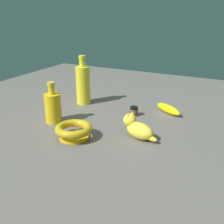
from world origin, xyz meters
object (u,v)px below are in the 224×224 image
object	(u,v)px
bottle_tall	(83,84)
nail_polish_jar	(134,111)
banana	(168,109)
bowl	(74,130)
bottle_short	(53,107)
cat_figurine	(137,128)

from	to	relation	value
bottle_tall	nail_polish_jar	world-z (taller)	bottle_tall
banana	bottle_tall	bearing A→B (deg)	-138.79
nail_polish_jar	bowl	size ratio (longest dim) A/B	0.30
bottle_tall	banana	world-z (taller)	bottle_tall
banana	bowl	xyz separation A→B (m)	(0.25, 0.42, 0.01)
bottle_tall	bottle_short	world-z (taller)	bottle_tall
bottle_tall	bowl	bearing A→B (deg)	117.20
cat_figurine	bottle_short	bearing A→B (deg)	3.22
bottle_tall	bowl	world-z (taller)	bottle_tall
bottle_short	cat_figurine	size ratio (longest dim) A/B	1.17
bottle_short	cat_figurine	distance (m)	0.39
banana	nail_polish_jar	distance (m)	0.17
bottle_short	nail_polish_jar	xyz separation A→B (m)	(-0.29, -0.23, -0.05)
cat_figurine	bowl	bearing A→B (deg)	27.99
banana	nail_polish_jar	bearing A→B (deg)	-109.41
bottle_short	bottle_tall	bearing A→B (deg)	-86.64
bowl	cat_figurine	bearing A→B (deg)	-152.01
bowl	cat_figurine	size ratio (longest dim) A/B	0.93
bottle_short	bowl	distance (m)	0.20
banana	bowl	distance (m)	0.49
bottle_short	nail_polish_jar	bearing A→B (deg)	-141.59
banana	bowl	size ratio (longest dim) A/B	1.09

